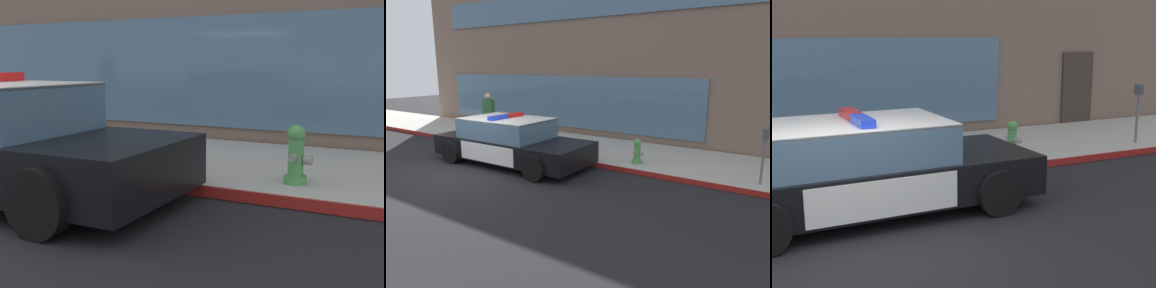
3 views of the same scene
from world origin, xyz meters
TOP-DOWN VIEW (x-y plane):
  - ground at (0.00, 0.00)m, footprint 48.00×48.00m
  - sidewalk at (0.00, 4.16)m, footprint 48.00×3.36m
  - curb_red_paint at (0.00, 2.46)m, footprint 28.80×0.04m
  - storefront_building at (1.36, 10.35)m, footprint 21.07×9.02m
  - police_cruiser at (0.58, 1.43)m, footprint 4.91×2.19m
  - fire_hydrant at (3.98, 3.05)m, footprint 0.34×0.39m
  - pedestrian_on_sidewalk at (-2.62, 3.50)m, footprint 0.45×0.34m
  - parking_meter at (7.19, 2.97)m, footprint 0.12×0.18m

SIDE VIEW (x-z plane):
  - ground at x=0.00m, z-range 0.00..0.00m
  - sidewalk at x=0.00m, z-range 0.00..0.15m
  - curb_red_paint at x=0.00m, z-range 0.01..0.14m
  - fire_hydrant at x=3.98m, z-range 0.14..0.86m
  - police_cruiser at x=0.58m, z-range -0.07..1.43m
  - pedestrian_on_sidewalk at x=-2.62m, z-range 0.16..1.87m
  - parking_meter at x=7.19m, z-range 0.41..1.75m
  - storefront_building at x=1.36m, z-range 0.00..7.28m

